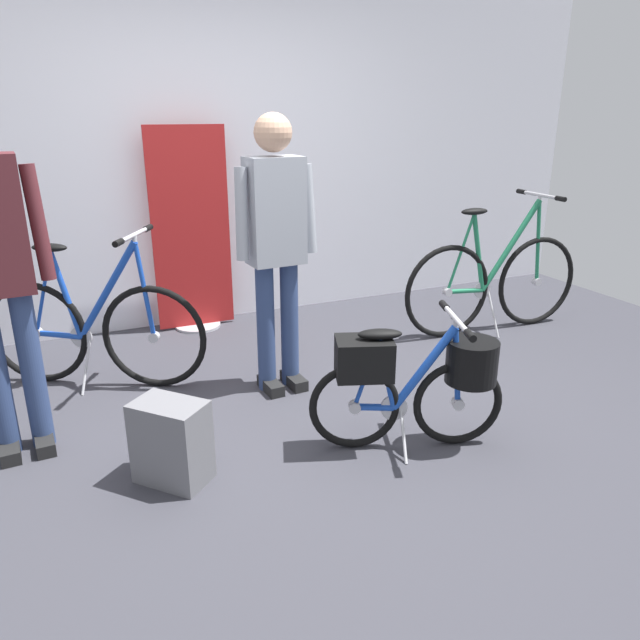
{
  "coord_description": "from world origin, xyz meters",
  "views": [
    {
      "loc": [
        -1.13,
        -2.69,
        1.65
      ],
      "look_at": [
        0.16,
        0.19,
        0.55
      ],
      "focal_mm": 33.61,
      "sensor_mm": 36.0,
      "label": 1
    }
  ],
  "objects_px": {
    "backpack_on_floor": "(172,442)",
    "folding_bike_foreground": "(417,377)",
    "floor_banner_stand": "(192,242)",
    "display_bike_right": "(94,329)",
    "display_bike_left": "(494,282)",
    "visitor_browsing": "(276,239)"
  },
  "relations": [
    {
      "from": "folding_bike_foreground",
      "to": "visitor_browsing",
      "type": "xyz_separation_m",
      "value": [
        -0.39,
        0.96,
        0.55
      ]
    },
    {
      "from": "backpack_on_floor",
      "to": "folding_bike_foreground",
      "type": "bearing_deg",
      "value": -9.58
    },
    {
      "from": "floor_banner_stand",
      "to": "folding_bike_foreground",
      "type": "relative_size",
      "value": 1.64
    },
    {
      "from": "floor_banner_stand",
      "to": "display_bike_left",
      "type": "xyz_separation_m",
      "value": [
        2.1,
        -1.03,
        -0.29
      ]
    },
    {
      "from": "folding_bike_foreground",
      "to": "display_bike_left",
      "type": "relative_size",
      "value": 0.62
    },
    {
      "from": "floor_banner_stand",
      "to": "folding_bike_foreground",
      "type": "height_order",
      "value": "floor_banner_stand"
    },
    {
      "from": "floor_banner_stand",
      "to": "display_bike_left",
      "type": "distance_m",
      "value": 2.36
    },
    {
      "from": "display_bike_right",
      "to": "visitor_browsing",
      "type": "bearing_deg",
      "value": -25.47
    },
    {
      "from": "visitor_browsing",
      "to": "display_bike_left",
      "type": "bearing_deg",
      "value": 8.28
    },
    {
      "from": "display_bike_left",
      "to": "backpack_on_floor",
      "type": "height_order",
      "value": "display_bike_left"
    },
    {
      "from": "folding_bike_foreground",
      "to": "display_bike_right",
      "type": "distance_m",
      "value": 2.04
    },
    {
      "from": "display_bike_right",
      "to": "visitor_browsing",
      "type": "distance_m",
      "value": 1.28
    },
    {
      "from": "folding_bike_foreground",
      "to": "visitor_browsing",
      "type": "height_order",
      "value": "visitor_browsing"
    },
    {
      "from": "floor_banner_stand",
      "to": "display_bike_right",
      "type": "xyz_separation_m",
      "value": [
        -0.82,
        -0.81,
        -0.32
      ]
    },
    {
      "from": "display_bike_left",
      "to": "visitor_browsing",
      "type": "bearing_deg",
      "value": -171.72
    },
    {
      "from": "folding_bike_foreground",
      "to": "display_bike_left",
      "type": "distance_m",
      "value": 1.94
    },
    {
      "from": "floor_banner_stand",
      "to": "display_bike_left",
      "type": "height_order",
      "value": "floor_banner_stand"
    },
    {
      "from": "folding_bike_foreground",
      "to": "floor_banner_stand",
      "type": "bearing_deg",
      "value": 105.02
    },
    {
      "from": "floor_banner_stand",
      "to": "display_bike_right",
      "type": "height_order",
      "value": "floor_banner_stand"
    },
    {
      "from": "visitor_browsing",
      "to": "display_bike_right",
      "type": "bearing_deg",
      "value": 154.53
    },
    {
      "from": "floor_banner_stand",
      "to": "folding_bike_foreground",
      "type": "bearing_deg",
      "value": -74.98
    },
    {
      "from": "display_bike_right",
      "to": "floor_banner_stand",
      "type": "bearing_deg",
      "value": 44.77
    }
  ]
}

